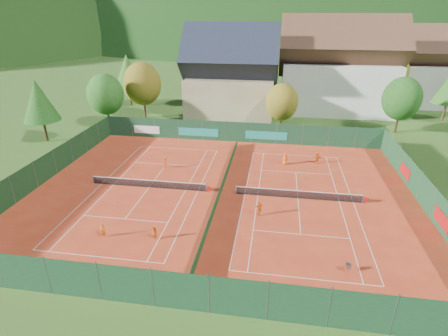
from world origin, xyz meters
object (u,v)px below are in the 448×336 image
Objects in this scene: hotel_block_b at (404,71)px; player_left_near at (103,230)px; player_right_near at (259,208)px; player_right_far_b at (317,158)px; player_left_far at (165,163)px; player_right_far_a at (285,159)px; ball_hopper at (348,266)px; player_left_mid at (154,233)px; hotel_block_a at (338,72)px; chalet at (231,79)px.

player_left_near is (-38.64, -53.34, -5.95)m from hotel_block_b.
player_right_near reaches higher than player_right_far_b.
player_left_near is 13.97m from player_right_near.
player_right_far_a is (14.46, 3.37, 0.05)m from player_left_far.
player_right_near is at bearing -118.31° from hotel_block_b.
ball_hopper is 0.64× the size of player_left_mid.
player_left_near is at bearing 118.07° from player_left_far.
hotel_block_a is at bearing 99.35° from player_left_mid.
chalet reaches higher than player_right_near.
player_right_far_a reaches higher than player_left_mid.
player_left_mid is 0.85× the size of player_right_far_b.
ball_hopper is 0.60× the size of player_left_near.
player_left_far is (-18.95, 15.89, 0.16)m from ball_hopper.
chalet is 0.94× the size of hotel_block_b.
chalet is at bearing 78.88° from player_right_near.
player_right_far_b is at bearing 41.25° from player_right_near.
player_left_near is at bearing -118.52° from hotel_block_a.
hotel_block_a is 16.15× the size of player_left_near.
chalet is at bearing 55.39° from player_left_near.
player_right_far_b reaches higher than player_left_mid.
hotel_block_b reaches higher than player_left_far.
player_left_near is 23.59m from player_right_far_a.
player_right_near is at bearing -106.46° from hotel_block_a.
player_right_far_b is (13.65, -20.45, -5.88)m from chalet.
player_left_mid is 9.87m from player_right_near.
player_left_near reaches higher than ball_hopper.
player_right_far_a reaches higher than player_left_near.
player_left_mid is 14.68m from player_left_far.
hotel_block_a is 49.81m from player_left_mid.
hotel_block_a is at bearing -110.91° from player_right_far_b.
player_left_far is (-4.77, -24.78, -5.91)m from chalet.
player_left_far reaches higher than ball_hopper.
hotel_block_a is at bearing 84.10° from ball_hopper.
chalet reaches higher than player_right_far_b.
player_left_mid is (-34.21, -53.02, -5.99)m from hotel_block_b.
player_right_far_b is (19.29, 18.88, 0.07)m from player_left_near.
player_left_mid is at bearing 41.87° from player_right_far_b.
hotel_block_a is 17.23× the size of player_left_mid.
player_right_far_b is at bearing -135.32° from player_left_far.
hotel_block_a is 1.25× the size of hotel_block_b.
player_right_near is at bearing -3.43° from player_left_near.
player_left_far is 0.93× the size of player_right_far_a.
player_left_far is 0.97× the size of player_right_far_b.
chalet is 25.28m from player_right_far_b.
player_right_far_a is at bearing 4.04° from player_right_far_b.
player_right_near is at bearing 64.94° from player_left_mid.
player_right_far_b is at bearing 17.95° from player_left_near.
hotel_block_a is 16.14m from hotel_block_b.
player_right_far_b is at bearing 84.86° from player_left_mid.
player_right_far_a is (9.69, -21.40, -5.86)m from chalet.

